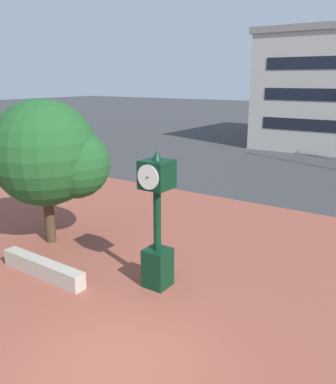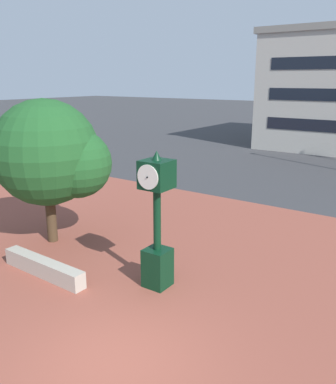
# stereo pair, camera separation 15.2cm
# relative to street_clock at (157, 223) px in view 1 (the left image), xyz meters

# --- Properties ---
(ground_plane) EXTENTS (200.00, 200.00, 0.00)m
(ground_plane) POSITION_rel_street_clock_xyz_m (1.20, -3.13, -1.87)
(ground_plane) COLOR #38383A
(plaza_brick_paving) EXTENTS (44.00, 16.09, 0.01)m
(plaza_brick_paving) POSITION_rel_street_clock_xyz_m (1.20, 0.92, -1.86)
(plaza_brick_paving) COLOR brown
(plaza_brick_paving) RESTS_ON ground
(planter_wall) EXTENTS (3.21, 0.46, 0.50)m
(planter_wall) POSITION_rel_street_clock_xyz_m (-3.11, -1.45, -1.62)
(planter_wall) COLOR #ADA393
(planter_wall) RESTS_ON ground
(street_clock) EXTENTS (0.76, 0.87, 3.83)m
(street_clock) POSITION_rel_street_clock_xyz_m (0.00, 0.00, 0.00)
(street_clock) COLOR black
(street_clock) RESTS_ON ground
(plaza_tree) EXTENTS (3.89, 3.62, 5.01)m
(plaza_tree) POSITION_rel_street_clock_xyz_m (-4.84, 0.60, 1.25)
(plaza_tree) COLOR #42301E
(plaza_tree) RESTS_ON ground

